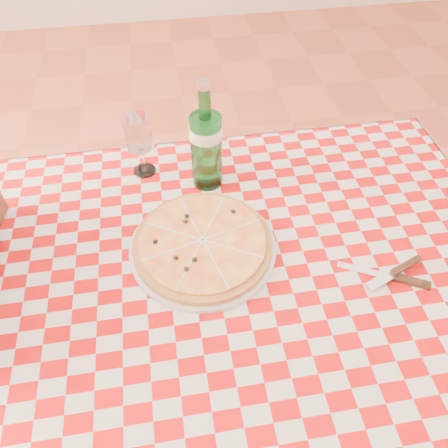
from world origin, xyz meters
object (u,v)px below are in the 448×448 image
object	(u,v)px
pizza_plate	(203,243)
water_bottle	(206,137)
wine_glass	(140,146)
dining_table	(236,283)

from	to	relation	value
pizza_plate	water_bottle	size ratio (longest dim) A/B	1.15
wine_glass	pizza_plate	bearing A→B (deg)	-67.49
pizza_plate	wine_glass	bearing A→B (deg)	112.51
pizza_plate	water_bottle	distance (m)	0.26
dining_table	water_bottle	world-z (taller)	water_bottle
dining_table	water_bottle	xyz separation A→B (m)	(-0.03, 0.27, 0.25)
water_bottle	dining_table	bearing A→B (deg)	-83.52
pizza_plate	wine_glass	size ratio (longest dim) A/B	1.95
water_bottle	wine_glass	xyz separation A→B (m)	(-0.16, 0.07, -0.06)
dining_table	pizza_plate	xyz separation A→B (m)	(-0.07, 0.04, 0.12)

